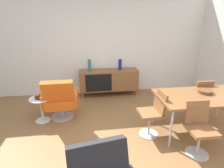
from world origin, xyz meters
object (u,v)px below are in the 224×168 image
dining_table (201,97)px  dining_chair_back_right (199,96)px  vase_sculptural_dark (90,65)px  lounge_chair_red (60,99)px  vase_cobalt (120,65)px  sideboard (109,80)px  side_table_round (41,107)px  dining_chair_front_left (199,127)px  wooden_bowl_on_table (205,91)px  dining_chair_near_window (153,112)px  fruit_bowl (40,96)px

dining_table → dining_chair_back_right: 0.70m
dining_chair_back_right → vase_sculptural_dark: bearing=148.4°
lounge_chair_red → dining_table: bearing=-17.3°
vase_cobalt → lounge_chair_red: vase_cobalt is taller
sideboard → side_table_round: size_ratio=3.08×
vase_sculptural_dark → dining_chair_front_left: size_ratio=0.36×
sideboard → lounge_chair_red: bearing=-135.2°
vase_sculptural_dark → wooden_bowl_on_table: bearing=-41.8°
dining_chair_front_left → dining_chair_back_right: size_ratio=1.00×
vase_cobalt → dining_chair_near_window: vase_cobalt is taller
wooden_bowl_on_table → dining_chair_back_right: size_ratio=0.30×
dining_table → wooden_bowl_on_table: 0.18m
lounge_chair_red → fruit_bowl: 0.40m
dining_chair_front_left → side_table_round: bearing=153.2°
sideboard → side_table_round: (-1.57, -1.19, -0.12)m
dining_chair_front_left → fruit_bowl: bearing=153.2°
sideboard → dining_table: (1.46, -1.99, 0.26)m
dining_table → lounge_chair_red: (-2.63, 0.82, -0.23)m
sideboard → dining_table: dining_table is taller
lounge_chair_red → side_table_round: 0.42m
vase_cobalt → wooden_bowl_on_table: (1.28, -1.89, -0.10)m
vase_sculptural_dark → lounge_chair_red: bearing=-119.5°
vase_sculptural_dark → vase_cobalt: bearing=0.0°
vase_cobalt → wooden_bowl_on_table: 2.28m
side_table_round → vase_cobalt: bearing=32.4°
vase_cobalt → fruit_bowl: 2.25m
vase_sculptural_dark → side_table_round: 1.69m
dining_chair_back_right → fruit_bowl: 3.39m
wooden_bowl_on_table → dining_chair_front_left: dining_chair_front_left is taller
wooden_bowl_on_table → side_table_round: wooden_bowl_on_table is taller
sideboard → side_table_round: sideboard is taller
dining_chair_near_window → dining_chair_back_right: same height
dining_chair_back_right → fruit_bowl: bearing=176.1°
lounge_chair_red → fruit_bowl: (-0.39, -0.03, 0.09)m
sideboard → dining_chair_back_right: 2.30m
dining_chair_near_window → dining_chair_back_right: bearing=24.2°
wooden_bowl_on_table → fruit_bowl: (-3.16, 0.69, -0.21)m
dining_table → side_table_round: size_ratio=3.08×
dining_chair_back_right → side_table_round: bearing=176.0°
dining_chair_front_left → fruit_bowl: dining_chair_front_left is taller
vase_sculptural_dark → lounge_chair_red: size_ratio=0.33×
vase_cobalt → dining_chair_front_left: (0.80, -2.55, -0.40)m
lounge_chair_red → side_table_round: size_ratio=1.82×
sideboard → vase_sculptural_dark: 0.67m
dining_table → dining_chair_near_window: size_ratio=1.87×
dining_chair_near_window → dining_chair_front_left: 0.78m
sideboard → vase_cobalt: bearing=0.3°
dining_table → fruit_bowl: dining_table is taller
sideboard → fruit_bowl: bearing=-142.7°
side_table_round → fruit_bowl: 0.23m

